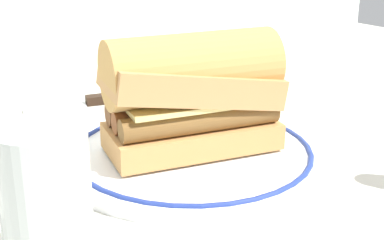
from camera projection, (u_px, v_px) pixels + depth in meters
The scene contains 5 objects.
ground_plane at pixel (201, 150), 0.62m from camera, with size 1.50×1.50×0.00m, color beige.
plate at pixel (192, 154), 0.59m from camera, with size 0.27×0.27×0.01m.
sausage_sandwich at pixel (192, 92), 0.57m from camera, with size 0.19×0.12×0.12m.
drinking_glass at pixel (47, 213), 0.39m from camera, with size 0.06×0.06×0.11m.
butter_knife at pixel (85, 102), 0.76m from camera, with size 0.13×0.06×0.01m.
Camera 1 is at (-0.35, -0.44, 0.24)m, focal length 53.56 mm.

